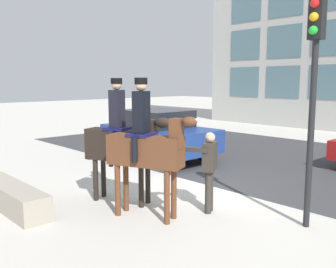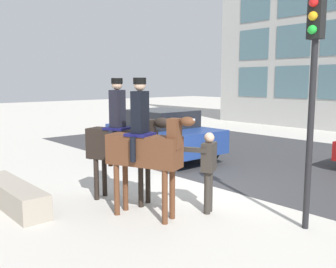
{
  "view_description": "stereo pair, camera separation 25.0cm",
  "coord_description": "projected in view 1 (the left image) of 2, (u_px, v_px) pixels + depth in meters",
  "views": [
    {
      "loc": [
        5.92,
        -6.48,
        2.61
      ],
      "look_at": [
        0.25,
        -1.17,
        1.5
      ],
      "focal_mm": 40.0,
      "sensor_mm": 36.0,
      "label": 1
    },
    {
      "loc": [
        6.09,
        -6.3,
        2.61
      ],
      "look_at": [
        0.25,
        -1.17,
        1.5
      ],
      "focal_mm": 40.0,
      "sensor_mm": 36.0,
      "label": 2
    }
  ],
  "objects": [
    {
      "name": "traffic_light",
      "position": [
        314.0,
        76.0,
        6.37
      ],
      "size": [
        0.24,
        0.29,
        4.01
      ],
      "color": "black",
      "rests_on": "ground_plane"
    },
    {
      "name": "ground_plane",
      "position": [
        196.0,
        190.0,
        9.03
      ],
      "size": [
        80.0,
        80.0,
        0.0
      ],
      "primitive_type": "plane",
      "color": "beige"
    },
    {
      "name": "pedestrian_bystander",
      "position": [
        209.0,
        166.0,
        7.37
      ],
      "size": [
        0.75,
        0.73,
        1.61
      ],
      "rotation": [
        0.0,
        0.0,
        -2.67
      ],
      "color": "#332D28",
      "rests_on": "ground_plane"
    },
    {
      "name": "road_surface",
      "position": [
        294.0,
        161.0,
        12.25
      ],
      "size": [
        20.75,
        8.5,
        0.01
      ],
      "color": "#38383A",
      "rests_on": "ground_plane"
    },
    {
      "name": "street_car_near_lane",
      "position": [
        158.0,
        134.0,
        12.5
      ],
      "size": [
        4.03,
        2.06,
        1.65
      ],
      "color": "navy",
      "rests_on": "ground_plane"
    },
    {
      "name": "mounted_horse_lead",
      "position": [
        122.0,
        141.0,
        7.95
      ],
      "size": [
        1.9,
        1.06,
        2.66
      ],
      "rotation": [
        0.0,
        0.0,
        0.41
      ],
      "color": "black",
      "rests_on": "ground_plane"
    },
    {
      "name": "planter_ledge",
      "position": [
        11.0,
        197.0,
        7.68
      ],
      "size": [
        2.61,
        0.56,
        0.5
      ],
      "color": "#9E9384",
      "rests_on": "ground_plane"
    },
    {
      "name": "mounted_horse_companion",
      "position": [
        146.0,
        147.0,
        7.03
      ],
      "size": [
        1.76,
        0.96,
        2.67
      ],
      "rotation": [
        0.0,
        0.0,
        0.38
      ],
      "color": "#59331E",
      "rests_on": "ground_plane"
    }
  ]
}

